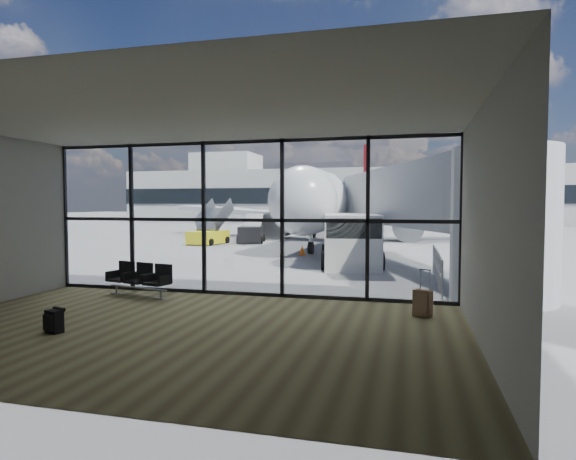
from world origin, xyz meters
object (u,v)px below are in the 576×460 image
at_px(seating_row, 141,278).
at_px(airliner, 347,203).
at_px(service_van, 351,239).
at_px(belt_loader, 252,233).
at_px(mobile_stairs, 209,235).
at_px(suitcase, 423,303).
at_px(backpack, 54,321).

xyz_separation_m(seating_row, airliner, (2.56, 26.44, 2.25)).
xyz_separation_m(airliner, service_van, (2.52, -18.07, -1.63)).
relative_size(service_van, belt_loader, 1.20).
bearing_deg(service_van, seating_row, -131.08).
height_order(belt_loader, mobile_stairs, mobile_stairs).
distance_m(suitcase, belt_loader, 23.26).
height_order(seating_row, mobile_stairs, mobile_stairs).
height_order(service_van, mobile_stairs, mobile_stairs).
height_order(airliner, service_van, airliner).
height_order(seating_row, airliner, airliner).
relative_size(airliner, service_van, 6.50).
height_order(backpack, airliner, airliner).
height_order(suitcase, airliner, airliner).
xyz_separation_m(seating_row, suitcase, (7.89, -0.76, -0.19)).
bearing_deg(belt_loader, service_van, -66.30).
bearing_deg(mobile_stairs, backpack, -66.25).
bearing_deg(suitcase, service_van, 130.86).
xyz_separation_m(seating_row, backpack, (0.51, -4.14, -0.27)).
bearing_deg(seating_row, backpack, -69.09).
relative_size(seating_row, airliner, 0.06).
xyz_separation_m(backpack, service_van, (4.56, 12.52, 0.89)).
distance_m(seating_row, mobile_stairs, 18.50).
relative_size(seating_row, backpack, 4.10).
distance_m(seating_row, service_van, 9.82).
bearing_deg(backpack, service_van, 87.59).
bearing_deg(belt_loader, mobile_stairs, -152.03).
height_order(seating_row, service_van, service_van).
relative_size(suitcase, mobile_stairs, 0.30).
relative_size(backpack, belt_loader, 0.12).
xyz_separation_m(seating_row, mobile_stairs, (-5.61, 17.63, 0.06)).
xyz_separation_m(service_van, mobile_stairs, (-10.68, 9.25, -0.56)).
bearing_deg(suitcase, mobile_stairs, 150.05).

